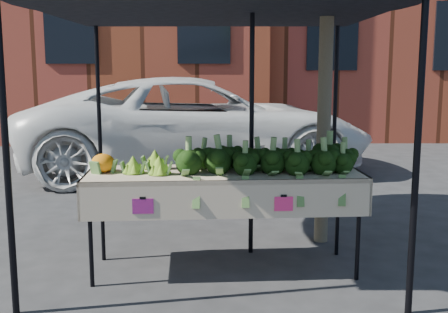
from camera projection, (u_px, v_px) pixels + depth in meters
ground at (229, 273)px, 4.84m from camera, size 90.00×90.00×0.00m
table at (224, 221)px, 4.86m from camera, size 2.45×0.96×0.90m
canopy at (215, 113)px, 5.25m from camera, size 3.16×3.16×2.74m
broccoli_heap at (268, 155)px, 4.79m from camera, size 1.63×0.60×0.29m
romanesco_cluster at (148, 159)px, 4.76m from camera, size 0.45×0.49×0.22m
cauliflower_pair at (103, 161)px, 4.73m from camera, size 0.22×0.22×0.20m
street_tree at (326, 43)px, 5.43m from camera, size 2.08×2.08×4.09m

